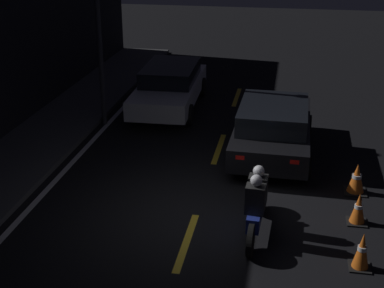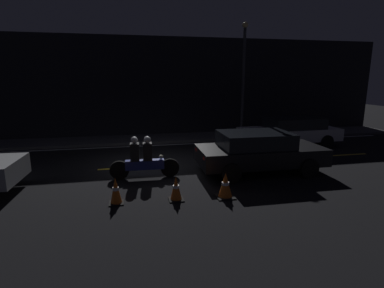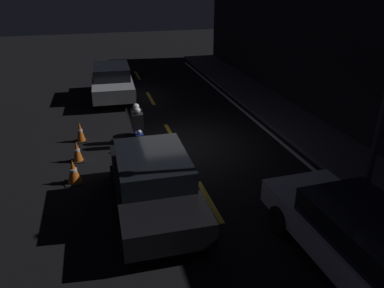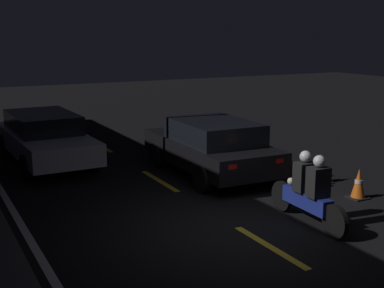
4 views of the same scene
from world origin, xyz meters
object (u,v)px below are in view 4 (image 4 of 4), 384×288
at_px(sedan_white, 45,137).
at_px(traffic_cone_far, 320,169).
at_px(motorcycle, 309,191).
at_px(van_black, 211,146).
at_px(traffic_cone_mid, 359,184).

relative_size(sedan_white, traffic_cone_far, 6.76).
distance_m(sedan_white, motorcycle, 7.75).
xyz_separation_m(van_black, motorcycle, (-3.90, 0.14, -0.10)).
bearing_deg(traffic_cone_far, motorcycle, 135.27).
distance_m(sedan_white, traffic_cone_mid, 8.18).
bearing_deg(sedan_white, van_black, 45.55).
bearing_deg(sedan_white, traffic_cone_mid, 38.14).
relative_size(van_black, traffic_cone_mid, 6.52).
height_order(van_black, traffic_cone_mid, van_black).
xyz_separation_m(motorcycle, traffic_cone_far, (2.09, -2.07, -0.31)).
distance_m(traffic_cone_mid, traffic_cone_far, 1.34).
bearing_deg(traffic_cone_far, van_black, 46.98).
bearing_deg(traffic_cone_mid, van_black, 30.47).
relative_size(van_black, motorcycle, 1.92).
height_order(van_black, traffic_cone_far, van_black).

